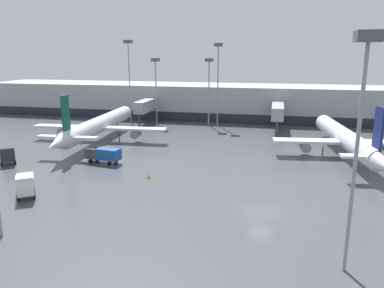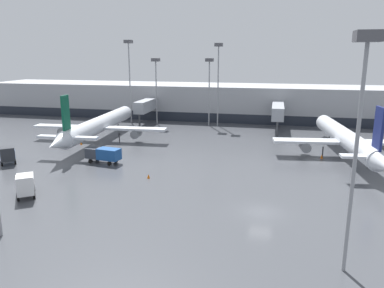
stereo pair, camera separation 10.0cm
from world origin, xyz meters
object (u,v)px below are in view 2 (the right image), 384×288
Objects in this scene: traffic_cone_0 at (81,143)px; apron_light_mast_6 at (209,72)px; service_truck_0 at (104,154)px; service_truck_2 at (8,154)px; parked_jet_1 at (99,125)px; apron_light_mast_4 at (129,59)px; apron_light_mast_3 at (363,88)px; traffic_cone_3 at (149,176)px; service_truck_1 at (25,184)px; traffic_cone_2 at (322,156)px; apron_light_mast_0 at (218,62)px; apron_light_mast_1 at (156,72)px; parked_jet_0 at (346,139)px.

apron_light_mast_6 reaches higher than traffic_cone_0.
service_truck_0 is 1.26× the size of service_truck_2.
parked_jet_1 is 16.35m from service_truck_0.
apron_light_mast_6 is at bearing 50.37° from traffic_cone_0.
apron_light_mast_4 is (5.63, 39.07, 14.43)m from service_truck_2.
service_truck_2 is at bearing 21.79° from service_truck_0.
traffic_cone_3 is at bearing 141.31° from apron_light_mast_3.
service_truck_1 is at bearing -75.27° from traffic_cone_0.
apron_light_mast_3 is at bearing -38.69° from traffic_cone_3.
traffic_cone_2 is at bearing -98.51° from parked_jet_1.
service_truck_2 is at bearing -125.05° from apron_light_mast_0.
service_truck_0 reaches higher than traffic_cone_2.
parked_jet_1 reaches higher than service_truck_0.
apron_light_mast_1 is 7.63m from apron_light_mast_4.
traffic_cone_3 is at bearing -65.29° from apron_light_mast_4.
apron_light_mast_3 reaches higher than parked_jet_0.
apron_light_mast_0 is at bearing 15.16° from apron_light_mast_6.
service_truck_0 is 36.35m from traffic_cone_2.
apron_light_mast_0 reaches higher than apron_light_mast_6.
apron_light_mast_1 reaches higher than traffic_cone_3.
service_truck_2 is (-7.34, -17.78, -1.83)m from parked_jet_1.
traffic_cone_0 reaches higher than traffic_cone_3.
apron_light_mast_4 is at bearing 177.57° from apron_light_mast_1.
traffic_cone_0 is 0.04× the size of apron_light_mast_1.
service_truck_0 is 37.17m from apron_light_mast_1.
traffic_cone_3 is (12.63, 9.77, -1.31)m from service_truck_1.
traffic_cone_0 is at bearing -38.37° from service_truck_0.
apron_light_mast_6 is (13.87, 51.21, 11.37)m from service_truck_1.
apron_light_mast_4 reaches higher than traffic_cone_0.
service_truck_0 is at bearing 100.44° from parked_jet_0.
traffic_cone_2 is (42.43, -3.64, -3.01)m from parked_jet_1.
apron_light_mast_0 is (20.58, 22.02, 12.04)m from parked_jet_1.
parked_jet_1 is 1.96× the size of apron_light_mast_0.
service_truck_0 is 8.96× the size of traffic_cone_2.
service_truck_2 is (-53.74, -15.97, -1.68)m from parked_jet_0.
service_truck_2 is 0.25× the size of apron_light_mast_3.
service_truck_1 is (-41.75, -27.94, -1.58)m from parked_jet_0.
traffic_cone_3 is at bearing 45.16° from service_truck_2.
parked_jet_0 is 1.98× the size of apron_light_mast_3.
parked_jet_0 is at bearing 24.86° from traffic_cone_2.
apron_light_mast_1 reaches higher than service_truck_1.
service_truck_2 reaches higher than traffic_cone_3.
apron_light_mast_1 is (-11.97, 40.96, 12.67)m from traffic_cone_3.
apron_light_mast_4 is at bearing -178.11° from apron_light_mast_0.
apron_light_mast_6 is at bearing -44.40° from parked_jet_1.
apron_light_mast_4 reaches higher than service_truck_0.
service_truck_1 is (4.65, -29.75, -1.73)m from parked_jet_1.
apron_light_mast_1 is (-37.13, 24.63, 12.64)m from traffic_cone_2.
apron_light_mast_3 is (35.86, -8.83, 13.21)m from service_truck_1.
apron_light_mast_4 reaches higher than parked_jet_0.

